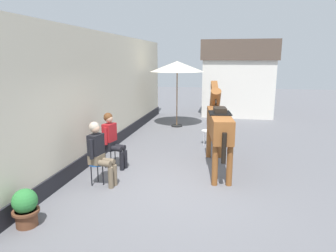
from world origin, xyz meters
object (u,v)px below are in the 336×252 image
saddled_horse_center (218,123)px  flower_planter_near (25,207)px  spare_stool_white (206,132)px  seated_visitor_far (112,137)px  cafe_parasol (177,67)px  seated_visitor_near (99,150)px

saddled_horse_center → flower_planter_near: saddled_horse_center is taller
saddled_horse_center → flower_planter_near: size_ratio=4.67×
flower_planter_near → spare_stool_white: flower_planter_near is taller
seated_visitor_far → spare_stool_white: (2.13, 2.59, -0.38)m
seated_visitor_far → spare_stool_white: bearing=50.6°
seated_visitor_far → flower_planter_near: (-0.35, -2.90, -0.44)m
flower_planter_near → cafe_parasol: size_ratio=0.25×
saddled_horse_center → spare_stool_white: size_ratio=6.49×
saddled_horse_center → cafe_parasol: size_ratio=1.16×
saddled_horse_center → flower_planter_near: bearing=-130.6°
flower_planter_near → spare_stool_white: (2.48, 5.49, 0.07)m
saddled_horse_center → cafe_parasol: (-1.82, 4.52, 1.20)m
flower_planter_near → spare_stool_white: size_ratio=1.39×
seated_visitor_far → saddled_horse_center: bearing=11.1°
saddled_horse_center → cafe_parasol: cafe_parasol is taller
seated_visitor_near → seated_visitor_far: same height
seated_visitor_far → spare_stool_white: seated_visitor_far is taller
spare_stool_white → saddled_horse_center: bearing=-78.2°
seated_visitor_near → seated_visitor_far: (-0.13, 1.08, 0.00)m
flower_planter_near → cafe_parasol: 8.25m
seated_visitor_near → saddled_horse_center: bearing=33.0°
seated_visitor_far → cafe_parasol: 5.32m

